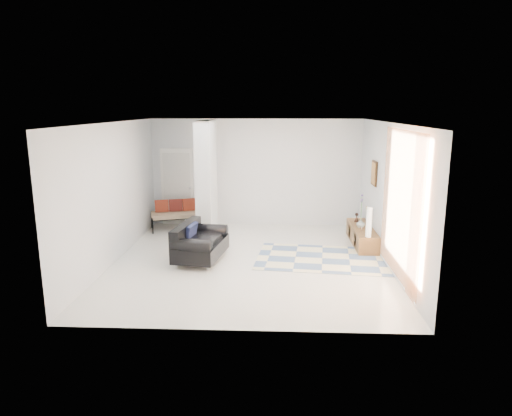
{
  "coord_description": "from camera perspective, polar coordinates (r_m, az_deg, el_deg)",
  "views": [
    {
      "loc": [
        0.54,
        -8.91,
        3.09
      ],
      "look_at": [
        0.11,
        0.6,
        0.98
      ],
      "focal_mm": 32.0,
      "sensor_mm": 36.0,
      "label": 1
    }
  ],
  "objects": [
    {
      "name": "curtain",
      "position": [
        8.21,
        17.59,
        0.38
      ],
      "size": [
        0.0,
        2.55,
        2.55
      ],
      "primitive_type": "plane",
      "rotation": [
        1.57,
        0.0,
        1.57
      ],
      "color": "#FF8B43",
      "rests_on": "wall_right"
    },
    {
      "name": "loveseat",
      "position": [
        9.47,
        -7.24,
        -4.36
      ],
      "size": [
        1.04,
        1.54,
        0.76
      ],
      "rotation": [
        0.0,
        0.0,
        -0.15
      ],
      "color": "silver",
      "rests_on": "floor"
    },
    {
      "name": "area_rug",
      "position": [
        9.67,
        8.28,
        -6.25
      ],
      "size": [
        2.86,
        2.07,
        0.01
      ],
      "primitive_type": "cube",
      "rotation": [
        0.0,
        0.0,
        -0.1
      ],
      "color": "beige",
      "rests_on": "floor"
    },
    {
      "name": "ceiling",
      "position": [
        8.93,
        -0.87,
        10.63
      ],
      "size": [
        6.0,
        6.0,
        0.0
      ],
      "primitive_type": "plane",
      "rotation": [
        3.14,
        0.0,
        0.0
      ],
      "color": "white",
      "rests_on": "wall_back"
    },
    {
      "name": "bronze_figurine",
      "position": [
        11.19,
        12.46,
        -1.15
      ],
      "size": [
        0.12,
        0.12,
        0.21
      ],
      "primitive_type": null,
      "rotation": [
        0.0,
        0.0,
        0.08
      ],
      "color": "black",
      "rests_on": "media_console"
    },
    {
      "name": "wall_left",
      "position": [
        9.64,
        -17.39,
        1.82
      ],
      "size": [
        0.0,
        6.0,
        6.0
      ],
      "primitive_type": "plane",
      "rotation": [
        1.57,
        0.0,
        1.57
      ],
      "color": "white",
      "rests_on": "ground"
    },
    {
      "name": "cylinder_lamp",
      "position": [
        9.91,
        13.94,
        -1.73
      ],
      "size": [
        0.12,
        0.12,
        0.64
      ],
      "primitive_type": "cylinder",
      "color": "silver",
      "rests_on": "media_console"
    },
    {
      "name": "hallway_door",
      "position": [
        12.33,
        -9.81,
        2.65
      ],
      "size": [
        0.85,
        0.06,
        2.04
      ],
      "primitive_type": "cube",
      "color": "white",
      "rests_on": "floor"
    },
    {
      "name": "wall_front",
      "position": [
        6.17,
        -2.5,
        -3.43
      ],
      "size": [
        6.0,
        0.0,
        6.0
      ],
      "primitive_type": "plane",
      "rotation": [
        -1.57,
        0.0,
        0.0
      ],
      "color": "white",
      "rests_on": "ground"
    },
    {
      "name": "wall_right",
      "position": [
        9.33,
        16.26,
        1.56
      ],
      "size": [
        0.0,
        6.0,
        6.0
      ],
      "primitive_type": "plane",
      "rotation": [
        1.57,
        0.0,
        -1.57
      ],
      "color": "white",
      "rests_on": "ground"
    },
    {
      "name": "vase",
      "position": [
        10.68,
        12.95,
        -1.88
      ],
      "size": [
        0.19,
        0.19,
        0.2
      ],
      "primitive_type": "imported",
      "rotation": [
        0.0,
        0.0,
        -0.01
      ],
      "color": "#B9C4BD",
      "rests_on": "media_console"
    },
    {
      "name": "floor",
      "position": [
        9.45,
        -0.82,
        -6.61
      ],
      "size": [
        6.0,
        6.0,
        0.0
      ],
      "primitive_type": "plane",
      "color": "white",
      "rests_on": "ground"
    },
    {
      "name": "wall_back",
      "position": [
        12.04,
        0.0,
        4.43
      ],
      "size": [
        6.0,
        0.0,
        6.0
      ],
      "primitive_type": "plane",
      "rotation": [
        1.57,
        0.0,
        0.0
      ],
      "color": "white",
      "rests_on": "ground"
    },
    {
      "name": "daybed",
      "position": [
        11.95,
        -9.43,
        -0.56
      ],
      "size": [
        1.66,
        1.07,
        0.77
      ],
      "rotation": [
        0.0,
        0.0,
        0.3
      ],
      "color": "black",
      "rests_on": "floor"
    },
    {
      "name": "partition_column",
      "position": [
        10.77,
        -6.2,
        3.39
      ],
      "size": [
        0.35,
        1.2,
        2.8
      ],
      "primitive_type": "cube",
      "color": "silver",
      "rests_on": "floor"
    },
    {
      "name": "media_console",
      "position": [
        10.79,
        13.1,
        -3.35
      ],
      "size": [
        0.45,
        1.81,
        0.8
      ],
      "color": "brown",
      "rests_on": "floor"
    },
    {
      "name": "wall_art",
      "position": [
        10.53,
        14.56,
        4.24
      ],
      "size": [
        0.04,
        0.45,
        0.55
      ],
      "primitive_type": "cube",
      "color": "#36200E",
      "rests_on": "wall_right"
    }
  ]
}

